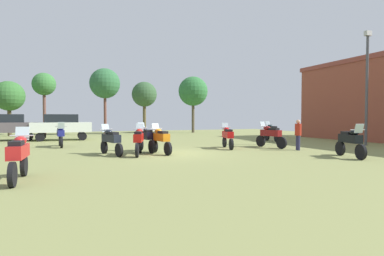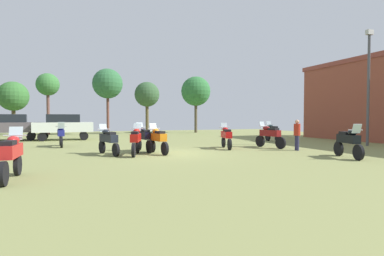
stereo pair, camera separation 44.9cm
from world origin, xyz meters
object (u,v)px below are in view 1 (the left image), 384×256
(motorcycle_6, at_px, (146,137))
(motorcycle_3, at_px, (272,132))
(person_1, at_px, (298,133))
(lamp_post, at_px, (367,82))
(motorcycle_8, at_px, (270,135))
(tree_2, at_px, (44,85))
(motorcycle_5, at_px, (111,140))
(tree_5, at_px, (144,95))
(tree_3, at_px, (105,84))
(motorcycle_10, at_px, (19,155))
(motorcycle_11, at_px, (61,135))
(motorcycle_13, at_px, (350,141))
(motorcycle_9, at_px, (139,140))
(car_2, at_px, (62,125))
(tree_7, at_px, (9,96))
(tree_1, at_px, (193,91))
(car_3, at_px, (6,125))
(motorcycle_2, at_px, (228,136))
(motorcycle_7, at_px, (161,139))

(motorcycle_6, bearing_deg, motorcycle_3, 9.23)
(person_1, relative_size, lamp_post, 0.23)
(motorcycle_8, xyz_separation_m, tree_2, (-13.28, 19.64, 4.33))
(motorcycle_5, height_order, tree_5, tree_5)
(motorcycle_8, height_order, tree_3, tree_3)
(motorcycle_3, relative_size, tree_5, 0.37)
(motorcycle_8, relative_size, motorcycle_10, 1.01)
(motorcycle_11, distance_m, motorcycle_13, 15.50)
(motorcycle_11, bearing_deg, motorcycle_6, 127.88)
(motorcycle_10, relative_size, motorcycle_13, 1.06)
(motorcycle_9, bearing_deg, car_2, 124.37)
(motorcycle_13, xyz_separation_m, tree_7, (-16.70, 23.29, 3.03))
(motorcycle_9, xyz_separation_m, tree_7, (-8.30, 19.03, 3.03))
(motorcycle_3, xyz_separation_m, person_1, (-2.40, -5.54, 0.22))
(motorcycle_10, height_order, tree_1, tree_1)
(car_2, bearing_deg, tree_7, 31.35)
(motorcycle_3, distance_m, tree_3, 17.96)
(motorcycle_8, xyz_separation_m, lamp_post, (6.37, -1.13, 3.21))
(motorcycle_3, relative_size, car_2, 0.49)
(tree_3, xyz_separation_m, tree_5, (4.28, 0.73, -0.96))
(car_3, bearing_deg, motorcycle_3, -119.28)
(motorcycle_13, xyz_separation_m, car_3, (-15.82, 16.60, 0.44))
(person_1, height_order, tree_3, tree_3)
(car_2, height_order, lamp_post, lamp_post)
(motorcycle_2, relative_size, tree_1, 0.32)
(motorcycle_11, relative_size, tree_1, 0.33)
(tree_2, bearing_deg, person_1, -57.23)
(car_2, xyz_separation_m, tree_2, (-1.83, 8.91, 3.90))
(motorcycle_3, bearing_deg, car_2, 161.31)
(car_3, distance_m, tree_3, 10.72)
(tree_3, bearing_deg, motorcycle_11, -106.86)
(car_3, bearing_deg, motorcycle_7, -151.01)
(car_3, bearing_deg, tree_5, -66.43)
(motorcycle_7, xyz_separation_m, motorcycle_8, (6.78, 0.55, 0.03))
(motorcycle_2, distance_m, car_3, 16.93)
(tree_2, bearing_deg, motorcycle_10, -87.35)
(motorcycle_6, distance_m, person_1, 8.08)
(car_3, height_order, tree_2, tree_2)
(car_2, distance_m, person_1, 17.27)
(motorcycle_2, height_order, person_1, person_1)
(motorcycle_3, distance_m, motorcycle_10, 17.50)
(tree_7, bearing_deg, motorcycle_9, -66.45)
(motorcycle_2, xyz_separation_m, motorcycle_13, (3.10, -5.44, 0.02))
(motorcycle_7, xyz_separation_m, tree_1, (9.33, 18.85, 4.10))
(motorcycle_3, relative_size, motorcycle_5, 0.98)
(motorcycle_3, height_order, lamp_post, lamp_post)
(tree_2, bearing_deg, motorcycle_5, -78.00)
(car_3, bearing_deg, tree_2, -20.08)
(lamp_post, bearing_deg, motorcycle_6, 173.10)
(motorcycle_13, height_order, lamp_post, lamp_post)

